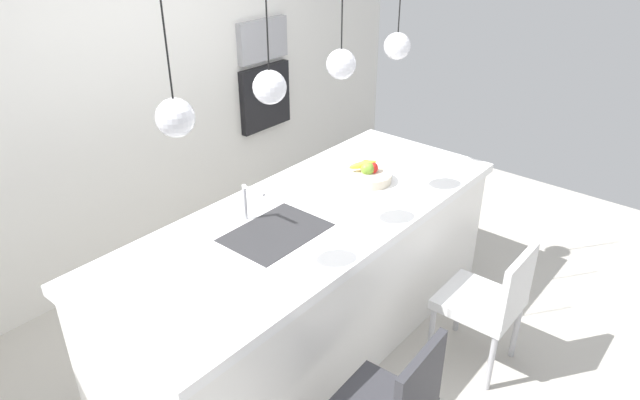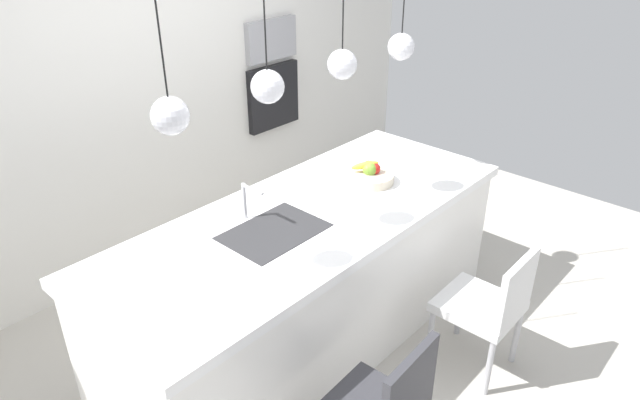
% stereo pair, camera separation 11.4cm
% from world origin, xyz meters
% --- Properties ---
extents(floor, '(6.60, 6.60, 0.00)m').
position_xyz_m(floor, '(0.00, 0.00, 0.00)').
color(floor, '#BCB7AD').
rests_on(floor, ground).
extents(back_wall, '(6.00, 0.10, 2.60)m').
position_xyz_m(back_wall, '(0.00, 1.65, 1.30)').
color(back_wall, silver).
rests_on(back_wall, ground).
extents(kitchen_island, '(2.73, 1.06, 0.94)m').
position_xyz_m(kitchen_island, '(0.00, 0.00, 0.47)').
color(kitchen_island, white).
rests_on(kitchen_island, ground).
extents(sink_basin, '(0.56, 0.40, 0.02)m').
position_xyz_m(sink_basin, '(-0.28, 0.00, 0.94)').
color(sink_basin, '#2D2D30').
rests_on(sink_basin, kitchen_island).
extents(faucet, '(0.02, 0.17, 0.22)m').
position_xyz_m(faucet, '(-0.28, 0.21, 1.09)').
color(faucet, silver).
rests_on(faucet, kitchen_island).
extents(fruit_bowl, '(0.29, 0.29, 0.15)m').
position_xyz_m(fruit_bowl, '(0.58, -0.01, 0.99)').
color(fruit_bowl, beige).
rests_on(fruit_bowl, kitchen_island).
extents(microwave, '(0.54, 0.08, 0.34)m').
position_xyz_m(microwave, '(1.22, 1.58, 1.53)').
color(microwave, '#9E9EA3').
rests_on(microwave, back_wall).
extents(oven, '(0.56, 0.08, 0.56)m').
position_xyz_m(oven, '(1.22, 1.58, 1.03)').
color(oven, black).
rests_on(oven, back_wall).
extents(chair_middle, '(0.43, 0.46, 0.85)m').
position_xyz_m(chair_middle, '(0.51, -0.97, 0.48)').
color(chair_middle, silver).
rests_on(chair_middle, ground).
extents(pendant_light_left, '(0.17, 0.17, 0.77)m').
position_xyz_m(pendant_light_left, '(-0.85, 0.00, 1.78)').
color(pendant_light_left, silver).
extents(pendant_light_center_left, '(0.17, 0.17, 0.77)m').
position_xyz_m(pendant_light_center_left, '(-0.28, 0.00, 1.78)').
color(pendant_light_center_left, silver).
extents(pendant_light_center_right, '(0.17, 0.17, 0.77)m').
position_xyz_m(pendant_light_center_right, '(0.28, 0.00, 1.78)').
color(pendant_light_center_right, silver).
extents(pendant_light_right, '(0.17, 0.17, 0.77)m').
position_xyz_m(pendant_light_right, '(0.85, 0.00, 1.78)').
color(pendant_light_right, silver).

